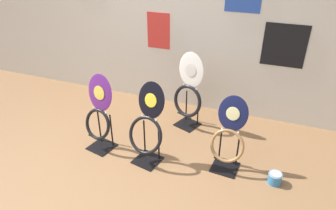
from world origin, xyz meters
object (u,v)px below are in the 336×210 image
(toilet_seat_display_white_plain, at_px, (188,95))
(paint_can, at_px, (275,178))
(toilet_seat_display_navy_moon, at_px, (229,138))
(toilet_seat_display_jazz_black, at_px, (147,129))
(toilet_seat_display_purple_note, at_px, (99,114))

(toilet_seat_display_white_plain, height_order, paint_can, toilet_seat_display_white_plain)
(toilet_seat_display_navy_moon, bearing_deg, paint_can, -7.25)
(toilet_seat_display_jazz_black, relative_size, toilet_seat_display_white_plain, 0.91)
(toilet_seat_display_jazz_black, bearing_deg, paint_can, 5.61)
(toilet_seat_display_jazz_black, xyz_separation_m, toilet_seat_display_white_plain, (0.19, 0.85, 0.03))
(toilet_seat_display_jazz_black, height_order, toilet_seat_display_white_plain, toilet_seat_display_white_plain)
(toilet_seat_display_purple_note, height_order, toilet_seat_display_white_plain, toilet_seat_display_white_plain)
(toilet_seat_display_purple_note, bearing_deg, toilet_seat_display_navy_moon, 6.52)
(toilet_seat_display_white_plain, xyz_separation_m, paint_can, (1.17, -0.72, -0.39))
(toilet_seat_display_purple_note, distance_m, paint_can, 2.02)
(toilet_seat_display_navy_moon, bearing_deg, toilet_seat_display_white_plain, 135.01)
(toilet_seat_display_navy_moon, xyz_separation_m, paint_can, (0.52, -0.07, -0.32))
(toilet_seat_display_purple_note, relative_size, toilet_seat_display_jazz_black, 0.99)
(toilet_seat_display_purple_note, relative_size, paint_can, 6.46)
(toilet_seat_display_navy_moon, distance_m, toilet_seat_display_white_plain, 0.93)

